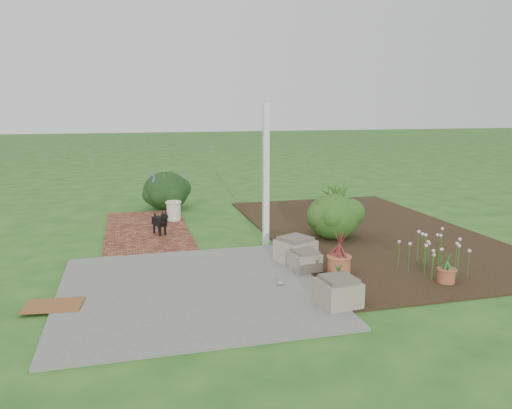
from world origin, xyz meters
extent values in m
plane|color=#26581C|center=(0.00, 0.00, 0.00)|extent=(80.00, 80.00, 0.00)
cube|color=slate|center=(-1.25, -1.75, 0.02)|extent=(3.50, 3.50, 0.04)
cube|color=#5F2B1E|center=(-1.70, 1.75, 0.02)|extent=(1.60, 3.50, 0.04)
cube|color=black|center=(2.50, 0.50, 0.01)|extent=(4.00, 7.00, 0.03)
cube|color=white|center=(0.30, 0.10, 1.25)|extent=(0.10, 0.10, 2.50)
cube|color=#7B6B5D|center=(0.42, -2.79, 0.19)|extent=(0.51, 0.51, 0.31)
cube|color=gray|center=(0.48, -1.43, 0.17)|extent=(0.45, 0.45, 0.26)
cube|color=gray|center=(0.48, -1.00, 0.21)|extent=(0.67, 0.67, 0.34)
cube|color=brown|center=(-2.98, -1.96, 0.05)|extent=(0.73, 0.52, 0.02)
cube|color=black|center=(-1.48, 1.26, 0.29)|extent=(0.27, 0.38, 0.15)
cylinder|color=black|center=(-1.48, 1.13, 0.13)|extent=(0.04, 0.04, 0.17)
cylinder|color=black|center=(-1.38, 1.17, 0.13)|extent=(0.04, 0.04, 0.17)
cylinder|color=black|center=(-1.58, 1.36, 0.13)|extent=(0.04, 0.04, 0.17)
cylinder|color=black|center=(-1.48, 1.40, 0.13)|extent=(0.04, 0.04, 0.17)
sphere|color=black|center=(-1.40, 1.07, 0.41)|extent=(0.14, 0.14, 0.14)
cone|color=black|center=(-1.55, 1.43, 0.39)|extent=(0.09, 0.12, 0.13)
cylinder|color=beige|center=(-1.10, 2.41, 0.24)|extent=(0.33, 0.33, 0.40)
ellipsoid|color=#103912|center=(1.66, 0.26, 0.45)|extent=(1.05, 1.05, 0.84)
cylinder|color=#A75A38|center=(0.91, -1.70, 0.17)|extent=(0.35, 0.35, 0.27)
cylinder|color=#A45337|center=(2.21, -2.41, 0.13)|extent=(0.27, 0.27, 0.20)
cylinder|color=#B44F3D|center=(0.52, -2.56, 0.14)|extent=(0.30, 0.30, 0.22)
ellipsoid|color=black|center=(-1.14, 3.88, 0.46)|extent=(1.43, 1.43, 0.93)
camera|label=1|loc=(-2.02, -8.15, 2.45)|focal=35.00mm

